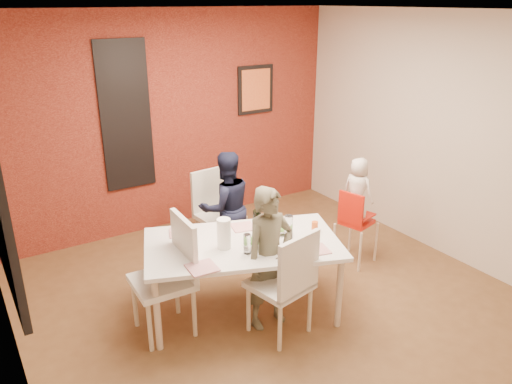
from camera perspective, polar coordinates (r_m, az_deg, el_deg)
ground at (r=5.06m, az=1.86°, el=-12.21°), size 4.50×4.50×0.00m
ceiling at (r=4.23m, az=2.32°, el=20.01°), size 4.50×4.50×0.02m
wall_back at (r=6.38m, az=-9.50°, el=7.90°), size 4.50×0.02×2.70m
wall_front at (r=3.05m, az=26.93°, el=-9.44°), size 4.50×0.02×2.70m
wall_right at (r=5.98m, az=20.29°, el=5.98°), size 0.02×4.50×2.70m
brick_accent_wall at (r=6.36m, az=-9.43°, el=7.87°), size 4.50×0.02×2.70m
glassblock_strip at (r=6.11m, az=-14.67°, el=8.37°), size 0.55×0.03×1.70m
glassblock_surround at (r=6.11m, az=-14.66°, el=8.36°), size 0.60×0.03×1.76m
art_print_frame at (r=6.83m, az=-0.06°, el=11.63°), size 0.54×0.03×0.64m
art_print_canvas at (r=6.81m, az=0.01°, el=11.61°), size 0.44×0.01×0.54m
dining_table at (r=4.57m, az=-1.54°, el=-6.48°), size 1.98×1.53×0.73m
chair_near at (r=4.30m, az=3.61°, el=-9.98°), size 0.55×0.55×1.01m
chair_far at (r=5.74m, az=-4.71°, el=-1.79°), size 0.50×0.50×0.98m
chair_left at (r=4.43m, az=-9.60°, el=-8.80°), size 0.51×0.51×1.06m
high_chair at (r=5.58m, az=11.23°, el=-3.17°), size 0.44×0.44×0.87m
child_near at (r=4.42m, az=1.55°, el=-7.58°), size 0.50×0.34×1.32m
child_far at (r=5.51m, az=-3.45°, el=-1.76°), size 0.67×0.55×1.28m
toddler at (r=5.47m, az=11.55°, el=0.23°), size 0.31×0.40×0.71m
plate_near_left at (r=4.15m, az=-6.17°, el=-8.60°), size 0.25×0.25×0.01m
plate_far_mid at (r=4.82m, az=-1.50°, el=-4.01°), size 0.26×0.26×0.01m
plate_near_right at (r=4.43m, az=6.94°, el=-6.57°), size 0.25×0.25×0.01m
plate_far_left at (r=4.76m, az=-8.52°, el=-4.58°), size 0.29×0.29×0.01m
salad_bowl_a at (r=4.48m, az=-0.10°, el=-5.78°), size 0.27×0.27×0.05m
salad_bowl_b at (r=4.72m, az=2.94°, el=-4.36°), size 0.25×0.25×0.05m
wine_bottle at (r=4.54m, az=0.13°, el=-3.79°), size 0.08×0.08×0.28m
wine_glass_a at (r=4.31m, az=-1.02°, el=-5.94°), size 0.06×0.06×0.18m
wine_glass_b at (r=4.58m, az=3.75°, el=-4.02°), size 0.08×0.08×0.22m
paper_towel_roll at (r=4.39m, az=-3.70°, el=-4.76°), size 0.12×0.12×0.28m
condiment_red at (r=4.49m, az=0.50°, el=-5.14°), size 0.03×0.03×0.13m
condiment_green at (r=4.54m, az=1.10°, el=-4.78°), size 0.04×0.04×0.14m
condiment_brown at (r=4.55m, az=0.29°, el=-4.61°), size 0.04×0.04×0.15m
sippy_cup at (r=4.74m, az=6.72°, el=-3.97°), size 0.06×0.06×0.10m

